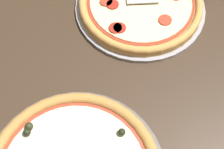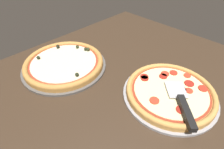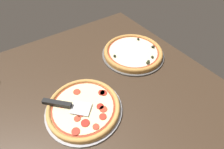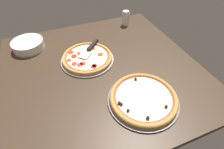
% 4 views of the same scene
% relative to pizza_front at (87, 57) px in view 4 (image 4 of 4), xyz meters
% --- Properties ---
extents(ground_plane, '(1.22, 1.20, 0.04)m').
position_rel_pizza_front_xyz_m(ground_plane, '(-0.06, 0.11, -0.04)').
color(ground_plane, '#38281C').
extents(pizza_pan_front, '(0.35, 0.35, 0.01)m').
position_rel_pizza_front_xyz_m(pizza_pan_front, '(-0.00, -0.00, -0.02)').
color(pizza_pan_front, '#939399').
rests_on(pizza_pan_front, ground_plane).
extents(pizza_front, '(0.33, 0.33, 0.03)m').
position_rel_pizza_front_xyz_m(pizza_front, '(0.00, 0.00, 0.00)').
color(pizza_front, '#C68E47').
rests_on(pizza_front, pizza_pan_front).
extents(pizza_pan_back, '(0.38, 0.38, 0.01)m').
position_rel_pizza_front_xyz_m(pizza_pan_back, '(-0.18, 0.43, -0.02)').
color(pizza_pan_back, '#565451').
rests_on(pizza_pan_back, ground_plane).
extents(pizza_back, '(0.35, 0.35, 0.04)m').
position_rel_pizza_front_xyz_m(pizza_back, '(-0.18, 0.43, 0.00)').
color(pizza_back, '#B77F3D').
rests_on(pizza_back, pizza_pan_back).
extents(serving_spatula, '(0.19, 0.18, 0.02)m').
position_rel_pizza_front_xyz_m(serving_spatula, '(-0.05, -0.08, 0.02)').
color(serving_spatula, '#B7B7BC').
rests_on(serving_spatula, pizza_front).
extents(plate_stack, '(0.22, 0.22, 0.06)m').
position_rel_pizza_front_xyz_m(plate_stack, '(0.35, -0.28, 0.01)').
color(plate_stack, white).
rests_on(plate_stack, ground_plane).
extents(parmesan_shaker, '(0.06, 0.06, 0.12)m').
position_rel_pizza_front_xyz_m(parmesan_shaker, '(-0.44, -0.35, 0.04)').
color(parmesan_shaker, white).
rests_on(parmesan_shaker, ground_plane).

